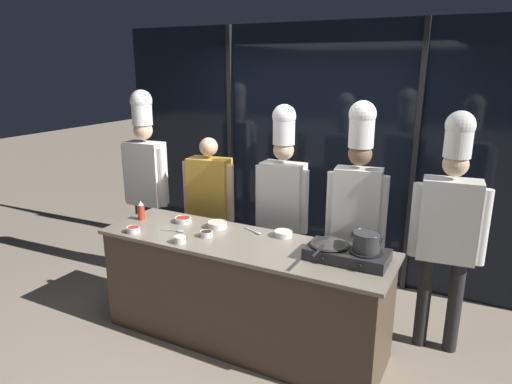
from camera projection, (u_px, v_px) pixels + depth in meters
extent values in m
plane|color=gray|center=(243.00, 339.00, 3.92)|extent=(24.00, 24.00, 0.00)
cube|color=black|center=(315.00, 153.00, 4.95)|extent=(4.91, 0.04, 2.70)
cube|color=#232326|center=(230.00, 146.00, 5.38)|extent=(0.05, 0.05, 2.70)
cube|color=#232326|center=(414.00, 163.00, 4.44)|extent=(0.05, 0.05, 2.70)
cube|color=#4C3D2D|center=(242.00, 293.00, 3.80)|extent=(2.36, 0.68, 0.87)
cube|color=gray|center=(242.00, 243.00, 3.68)|extent=(2.44, 0.72, 0.03)
cube|color=#28282B|center=(347.00, 255.00, 3.31)|extent=(0.59, 0.30, 0.09)
cylinder|color=black|center=(329.00, 245.00, 3.36)|extent=(0.24, 0.24, 0.01)
cylinder|color=black|center=(322.00, 259.00, 3.23)|extent=(0.03, 0.01, 0.03)
cylinder|color=black|center=(366.00, 252.00, 3.24)|extent=(0.24, 0.24, 0.01)
cylinder|color=black|center=(359.00, 267.00, 3.11)|extent=(0.03, 0.01, 0.03)
cylinder|color=#38332D|center=(329.00, 244.00, 3.35)|extent=(0.28, 0.28, 0.01)
cone|color=#38332D|center=(330.00, 241.00, 3.35)|extent=(0.29, 0.29, 0.05)
cylinder|color=black|center=(318.00, 251.00, 3.13)|extent=(0.02, 0.22, 0.02)
cylinder|color=#333335|center=(367.00, 242.00, 3.22)|extent=(0.19, 0.19, 0.13)
torus|color=#333335|center=(367.00, 233.00, 3.20)|extent=(0.20, 0.20, 0.01)
torus|color=#333335|center=(352.00, 234.00, 3.25)|extent=(0.01, 0.05, 0.05)
torus|color=#333335|center=(383.00, 239.00, 3.16)|extent=(0.01, 0.05, 0.05)
cylinder|color=red|center=(141.00, 212.00, 4.17)|extent=(0.06, 0.06, 0.14)
cone|color=white|center=(140.00, 203.00, 4.14)|extent=(0.05, 0.05, 0.04)
cylinder|color=white|center=(133.00, 230.00, 3.86)|extent=(0.11, 0.11, 0.04)
torus|color=white|center=(133.00, 227.00, 3.86)|extent=(0.12, 0.12, 0.01)
cylinder|color=red|center=(133.00, 228.00, 3.86)|extent=(0.09, 0.09, 0.02)
cylinder|color=white|center=(183.00, 220.00, 4.11)|extent=(0.15, 0.15, 0.04)
torus|color=white|center=(183.00, 218.00, 4.10)|extent=(0.15, 0.15, 0.01)
cylinder|color=#B22D1E|center=(183.00, 219.00, 4.11)|extent=(0.12, 0.12, 0.02)
cylinder|color=white|center=(180.00, 240.00, 3.64)|extent=(0.10, 0.10, 0.05)
torus|color=white|center=(180.00, 237.00, 3.63)|extent=(0.10, 0.10, 0.01)
cylinder|color=silver|center=(180.00, 238.00, 3.63)|extent=(0.08, 0.08, 0.03)
cylinder|color=white|center=(206.00, 234.00, 3.76)|extent=(0.10, 0.10, 0.05)
torus|color=white|center=(206.00, 232.00, 3.76)|extent=(0.11, 0.11, 0.01)
cylinder|color=#382319|center=(206.00, 233.00, 3.76)|extent=(0.08, 0.08, 0.03)
cylinder|color=white|center=(217.00, 225.00, 3.97)|extent=(0.17, 0.17, 0.05)
torus|color=white|center=(217.00, 222.00, 3.96)|extent=(0.17, 0.17, 0.01)
cylinder|color=beige|center=(217.00, 224.00, 3.97)|extent=(0.14, 0.14, 0.03)
cylinder|color=white|center=(283.00, 234.00, 3.77)|extent=(0.15, 0.15, 0.04)
torus|color=white|center=(283.00, 231.00, 3.77)|extent=(0.15, 0.15, 0.01)
cylinder|color=silver|center=(283.00, 233.00, 3.77)|extent=(0.12, 0.12, 0.02)
cube|color=#B2B5BA|center=(250.00, 230.00, 3.91)|extent=(0.13, 0.07, 0.01)
ellipsoid|color=#B2B5BA|center=(258.00, 233.00, 3.83)|extent=(0.08, 0.06, 0.02)
cube|color=#B2B5BA|center=(169.00, 230.00, 3.90)|extent=(0.14, 0.05, 0.01)
ellipsoid|color=#B2B5BA|center=(180.00, 231.00, 3.88)|extent=(0.08, 0.06, 0.02)
cylinder|color=#2D3856|center=(159.00, 241.00, 4.98)|extent=(0.11, 0.11, 0.83)
cylinder|color=#2D3856|center=(142.00, 238.00, 5.07)|extent=(0.11, 0.11, 0.83)
cube|color=white|center=(146.00, 173.00, 4.82)|extent=(0.42, 0.23, 0.67)
cylinder|color=white|center=(162.00, 178.00, 4.70)|extent=(0.08, 0.08, 0.62)
cylinder|color=white|center=(127.00, 173.00, 4.89)|extent=(0.08, 0.08, 0.62)
sphere|color=beige|center=(143.00, 130.00, 4.69)|extent=(0.20, 0.20, 0.20)
cylinder|color=white|center=(142.00, 113.00, 4.65)|extent=(0.21, 0.21, 0.24)
sphere|color=white|center=(141.00, 101.00, 4.61)|extent=(0.22, 0.22, 0.22)
cylinder|color=#232326|center=(222.00, 254.00, 4.71)|extent=(0.11, 0.11, 0.77)
cylinder|color=#232326|center=(202.00, 251.00, 4.78)|extent=(0.11, 0.11, 0.77)
cube|color=gold|center=(210.00, 189.00, 4.55)|extent=(0.44, 0.27, 0.62)
cylinder|color=beige|center=(230.00, 193.00, 4.45)|extent=(0.08, 0.08, 0.57)
cylinder|color=beige|center=(188.00, 189.00, 4.61)|extent=(0.08, 0.08, 0.57)
sphere|color=beige|center=(209.00, 147.00, 4.44)|extent=(0.18, 0.18, 0.18)
cylinder|color=#2D3856|center=(292.00, 269.00, 4.35)|extent=(0.10, 0.10, 0.78)
cylinder|color=#2D3856|center=(271.00, 265.00, 4.44)|extent=(0.10, 0.10, 0.78)
cube|color=white|center=(283.00, 196.00, 4.20)|extent=(0.40, 0.21, 0.63)
cylinder|color=white|center=(304.00, 202.00, 4.08)|extent=(0.08, 0.08, 0.58)
cylinder|color=white|center=(260.00, 196.00, 4.28)|extent=(0.08, 0.08, 0.58)
sphere|color=beige|center=(284.00, 150.00, 4.09)|extent=(0.19, 0.19, 0.19)
cylinder|color=white|center=(284.00, 130.00, 4.04)|extent=(0.20, 0.20, 0.25)
sphere|color=white|center=(284.00, 116.00, 4.00)|extent=(0.21, 0.21, 0.21)
cylinder|color=#232326|center=(364.00, 288.00, 3.97)|extent=(0.10, 0.10, 0.81)
cylinder|color=#232326|center=(340.00, 284.00, 4.04)|extent=(0.10, 0.10, 0.81)
cube|color=white|center=(357.00, 207.00, 3.80)|extent=(0.40, 0.25, 0.65)
cylinder|color=white|center=(383.00, 212.00, 3.71)|extent=(0.08, 0.08, 0.60)
cylinder|color=white|center=(331.00, 206.00, 3.85)|extent=(0.08, 0.08, 0.60)
sphere|color=brown|center=(360.00, 154.00, 3.68)|extent=(0.19, 0.19, 0.19)
cylinder|color=white|center=(362.00, 131.00, 3.63)|extent=(0.20, 0.20, 0.27)
sphere|color=white|center=(363.00, 114.00, 3.59)|extent=(0.22, 0.22, 0.22)
cylinder|color=#232326|center=(454.00, 306.00, 3.67)|extent=(0.11, 0.11, 0.80)
cylinder|color=#232326|center=(423.00, 301.00, 3.76)|extent=(0.11, 0.11, 0.80)
cube|color=white|center=(449.00, 220.00, 3.52)|extent=(0.45, 0.26, 0.64)
cylinder|color=white|center=(483.00, 228.00, 3.41)|extent=(0.09, 0.09, 0.59)
cylinder|color=white|center=(416.00, 220.00, 3.58)|extent=(0.09, 0.09, 0.59)
sphere|color=beige|center=(456.00, 164.00, 3.40)|extent=(0.19, 0.19, 0.19)
cylinder|color=white|center=(458.00, 142.00, 3.35)|extent=(0.20, 0.20, 0.24)
sphere|color=white|center=(460.00, 125.00, 3.32)|extent=(0.22, 0.22, 0.22)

